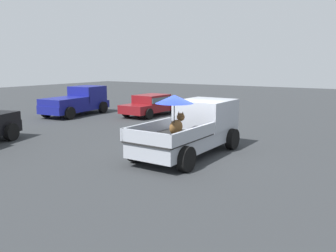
% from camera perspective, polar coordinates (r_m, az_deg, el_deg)
% --- Properties ---
extents(ground_plane, '(80.00, 80.00, 0.00)m').
position_cam_1_polar(ground_plane, '(12.93, 3.16, -4.70)').
color(ground_plane, '#2D3033').
extents(pickup_truck_main, '(5.08, 2.32, 2.26)m').
position_cam_1_polar(pickup_truck_main, '(13.09, 4.19, -0.16)').
color(pickup_truck_main, black).
rests_on(pickup_truck_main, ground).
extents(pickup_truck_far, '(4.95, 2.53, 1.80)m').
position_cam_1_polar(pickup_truck_far, '(23.69, -14.36, 3.89)').
color(pickup_truck_far, black).
rests_on(pickup_truck_far, ground).
extents(parked_sedan_far, '(4.36, 2.09, 1.33)m').
position_cam_1_polar(parked_sedan_far, '(22.63, -2.75, 3.58)').
color(parked_sedan_far, black).
rests_on(parked_sedan_far, ground).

